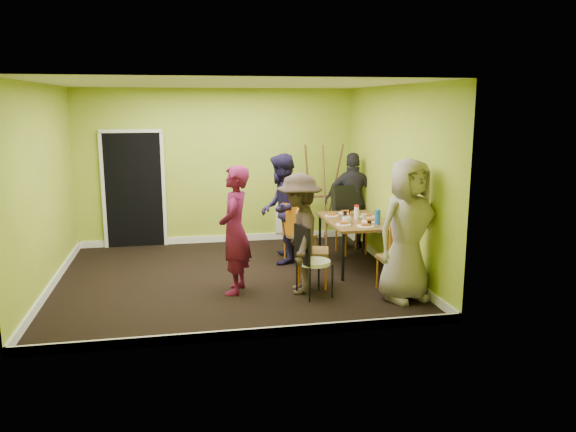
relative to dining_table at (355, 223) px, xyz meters
name	(u,v)px	position (x,y,z in m)	size (l,w,h in m)	color
ground	(231,278)	(-1.98, -0.25, -0.70)	(5.00, 5.00, 0.00)	black
room_walls	(228,212)	(-2.00, -0.21, 0.29)	(5.04, 4.54, 2.82)	#91A92B
dining_table	(355,223)	(0.00, 0.00, 0.00)	(0.90, 1.50, 0.75)	black
chair_left_far	(296,230)	(-0.89, 0.27, -0.14)	(0.54, 0.54, 0.99)	#C96C13
chair_left_near	(306,244)	(-0.96, -0.79, -0.09)	(0.54, 0.54, 1.07)	#C96C13
chair_back_end	(347,205)	(0.15, 0.96, 0.11)	(0.54, 0.61, 1.14)	#C96C13
chair_front_end	(398,253)	(0.19, -1.33, -0.14)	(0.45, 0.45, 1.00)	#C96C13
chair_bentwood	(310,257)	(-1.02, -1.27, -0.15)	(0.48, 0.47, 0.98)	black
easel	(322,194)	(-0.13, 1.60, 0.21)	(0.73, 0.69, 1.83)	brown
plate_near_left	(332,216)	(-0.28, 0.35, 0.06)	(0.22, 0.22, 0.01)	white
plate_near_right	(344,224)	(-0.28, -0.33, 0.06)	(0.23, 0.23, 0.01)	white
plate_far_back	(346,213)	(0.01, 0.52, 0.06)	(0.25, 0.25, 0.01)	white
plate_far_front	(365,226)	(0.00, -0.51, 0.06)	(0.26, 0.26, 0.01)	white
plate_wall_back	(367,217)	(0.25, 0.16, 0.06)	(0.25, 0.25, 0.01)	white
plate_wall_front	(370,221)	(0.18, -0.19, 0.06)	(0.27, 0.27, 0.01)	white
thermos	(356,213)	(0.03, 0.03, 0.15)	(0.07, 0.07, 0.19)	white
blue_bottle	(378,217)	(0.23, -0.39, 0.17)	(0.08, 0.08, 0.22)	#1750B2
orange_bottle	(351,214)	(0.01, 0.24, 0.10)	(0.03, 0.03, 0.08)	#C96C13
glass_mid	(345,214)	(-0.09, 0.25, 0.10)	(0.06, 0.06, 0.09)	black
glass_back	(351,212)	(0.05, 0.39, 0.10)	(0.06, 0.06, 0.08)	black
glass_front	(369,223)	(0.06, -0.50, 0.10)	(0.06, 0.06, 0.09)	black
cup_a	(347,220)	(-0.22, -0.25, 0.11)	(0.14, 0.14, 0.11)	white
cup_b	(364,216)	(0.14, 0.02, 0.10)	(0.09, 0.09, 0.09)	white
person_standing	(235,230)	(-1.97, -0.89, 0.17)	(0.63, 0.41, 1.73)	#590F34
person_left_far	(281,209)	(-1.09, 0.46, 0.18)	(0.85, 0.67, 1.76)	#1B1637
person_left_near	(299,234)	(-1.11, -1.04, 0.12)	(1.05, 0.61, 1.63)	#332622
person_back_end	(353,201)	(0.32, 1.13, 0.15)	(0.99, 0.41, 1.69)	black
person_front_end	(408,230)	(0.20, -1.60, 0.23)	(0.91, 0.59, 1.86)	gray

